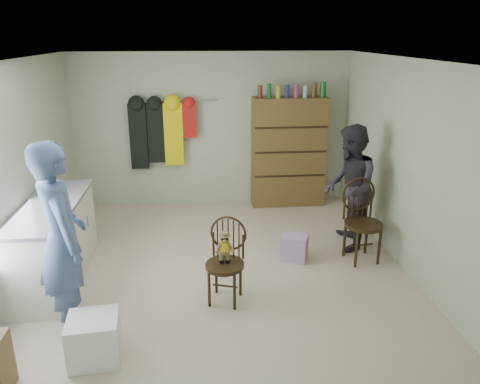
{
  "coord_description": "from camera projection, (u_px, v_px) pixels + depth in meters",
  "views": [
    {
      "loc": [
        -0.25,
        -5.11,
        2.77
      ],
      "look_at": [
        0.25,
        0.2,
        0.95
      ],
      "focal_mm": 35.0,
      "sensor_mm": 36.0,
      "label": 1
    }
  ],
  "objects": [
    {
      "name": "person_left",
      "position": [
        62.0,
        241.0,
        4.32
      ],
      "size": [
        0.73,
        0.82,
        1.9
      ],
      "primitive_type": "imported",
      "rotation": [
        0.0,
        0.0,
        2.06
      ],
      "color": "#4E628F",
      "rests_on": "ground"
    },
    {
      "name": "person_right",
      "position": [
        349.0,
        188.0,
        6.14
      ],
      "size": [
        0.78,
        0.92,
        1.67
      ],
      "primitive_type": "imported",
      "rotation": [
        0.0,
        0.0,
        -1.77
      ],
      "color": "#2D2B33",
      "rests_on": "ground"
    },
    {
      "name": "dresser",
      "position": [
        288.0,
        151.0,
        7.71
      ],
      "size": [
        1.2,
        0.39,
        2.05
      ],
      "color": "brown",
      "rests_on": "ground"
    },
    {
      "name": "room_walls",
      "position": [
        217.0,
        135.0,
        5.73
      ],
      "size": [
        5.0,
        5.0,
        5.0
      ],
      "color": "beige",
      "rests_on": "ground"
    },
    {
      "name": "plastic_tub",
      "position": [
        94.0,
        339.0,
        4.13
      ],
      "size": [
        0.48,
        0.46,
        0.42
      ],
      "primitive_type": "cube",
      "rotation": [
        0.0,
        0.0,
        0.1
      ],
      "color": "white",
      "rests_on": "ground"
    },
    {
      "name": "chair_front",
      "position": [
        226.0,
        255.0,
        4.97
      ],
      "size": [
        0.52,
        0.52,
        0.93
      ],
      "rotation": [
        0.0,
        0.0,
        -0.31
      ],
      "color": "black",
      "rests_on": "ground"
    },
    {
      "name": "chair_far",
      "position": [
        361.0,
        217.0,
        5.89
      ],
      "size": [
        0.54,
        0.54,
        1.06
      ],
      "rotation": [
        0.0,
        0.0,
        0.16
      ],
      "color": "black",
      "rests_on": "ground"
    },
    {
      "name": "coat_rack",
      "position": [
        161.0,
        133.0,
        7.5
      ],
      "size": [
        1.42,
        0.12,
        1.09
      ],
      "color": "#99999E",
      "rests_on": "ground"
    },
    {
      "name": "striped_bag",
      "position": [
        295.0,
        248.0,
        5.97
      ],
      "size": [
        0.39,
        0.35,
        0.33
      ],
      "primitive_type": "cube",
      "rotation": [
        0.0,
        0.0,
        -0.41
      ],
      "color": "pink",
      "rests_on": "ground"
    },
    {
      "name": "ground_plane",
      "position": [
        221.0,
        271.0,
        5.73
      ],
      "size": [
        5.0,
        5.0,
        0.0
      ],
      "primitive_type": "plane",
      "color": "beige",
      "rests_on": "ground"
    },
    {
      "name": "counter",
      "position": [
        53.0,
        242.0,
        5.41
      ],
      "size": [
        0.64,
        1.86,
        0.94
      ],
      "color": "silver",
      "rests_on": "ground"
    }
  ]
}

